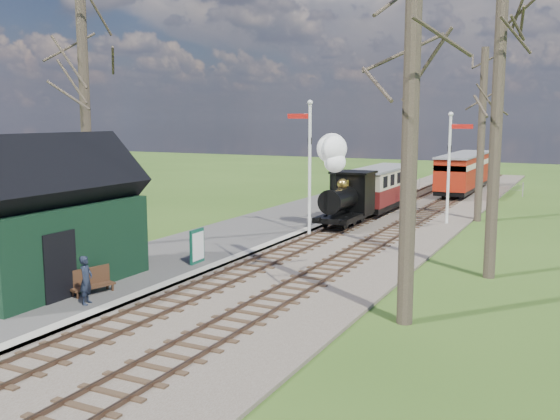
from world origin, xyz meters
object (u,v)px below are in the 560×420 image
(station_shed, at_px, (47,221))
(red_carriage_b, at_px, (471,169))
(locomotive, at_px, (344,187))
(coach, at_px, (382,186))
(red_carriage_a, at_px, (457,175))
(semaphore_near, at_px, (308,158))
(person, at_px, (86,280))
(sign_board, at_px, (197,246))
(bench, at_px, (91,281))
(semaphore_far, at_px, (451,160))

(station_shed, relative_size, red_carriage_b, 1.16)
(locomotive, relative_size, coach, 0.62)
(red_carriage_a, bearing_deg, station_shed, -103.23)
(semaphore_near, bearing_deg, coach, 84.93)
(red_carriage_a, relative_size, person, 3.91)
(person, bearing_deg, coach, -23.90)
(station_shed, xyz_separation_m, sign_board, (2.40, 4.66, -1.45))
(bench, bearing_deg, locomotive, 80.22)
(red_carriage_a, relative_size, red_carriage_b, 1.00)
(station_shed, height_order, semaphore_near, semaphore_near)
(locomotive, distance_m, red_carriage_b, 20.41)
(bench, bearing_deg, semaphore_far, 69.06)
(semaphore_near, bearing_deg, station_shed, -106.38)
(station_shed, bearing_deg, semaphore_near, 73.62)
(station_shed, height_order, person, station_shed)
(semaphore_near, distance_m, locomotive, 3.12)
(bench, xyz_separation_m, person, (0.68, -0.89, 0.33))
(coach, height_order, sign_board, coach)
(red_carriage_a, bearing_deg, semaphore_near, -100.99)
(red_carriage_a, bearing_deg, person, -98.38)
(red_carriage_a, xyz_separation_m, bench, (-5.14, -29.41, -1.02))
(red_carriage_b, xyz_separation_m, bench, (-5.14, -34.91, -1.02))
(person, bearing_deg, semaphore_near, -23.81)
(locomotive, distance_m, bench, 14.97)
(sign_board, height_order, bench, sign_board)
(coach, height_order, red_carriage_a, red_carriage_a)
(bench, bearing_deg, red_carriage_b, 81.62)
(person, bearing_deg, locomotive, -25.76)
(red_carriage_b, bearing_deg, bench, -98.38)
(locomotive, xyz_separation_m, bench, (-2.53, -14.67, -1.52))
(red_carriage_a, height_order, red_carriage_b, same)
(station_shed, distance_m, sign_board, 5.44)
(semaphore_near, bearing_deg, red_carriage_b, 81.61)
(sign_board, bearing_deg, red_carriage_b, 81.53)
(locomotive, bearing_deg, station_shed, -106.35)
(semaphore_near, distance_m, bench, 12.57)
(sign_board, bearing_deg, semaphore_near, 81.26)
(locomotive, bearing_deg, person, -96.79)
(station_shed, bearing_deg, coach, 78.26)
(semaphore_far, distance_m, red_carriage_b, 17.03)
(semaphore_near, distance_m, coach, 8.95)
(semaphore_far, height_order, red_carriage_a, semaphore_far)
(bench, bearing_deg, red_carriage_a, 80.09)
(semaphore_far, xyz_separation_m, red_carriage_a, (-1.77, 11.35, -1.77))
(coach, relative_size, bench, 5.12)
(semaphore_near, height_order, red_carriage_b, semaphore_near)
(semaphore_near, bearing_deg, red_carriage_a, 79.01)
(semaphore_near, distance_m, person, 13.28)
(locomotive, relative_size, red_carriage_b, 0.83)
(semaphore_far, height_order, coach, semaphore_far)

